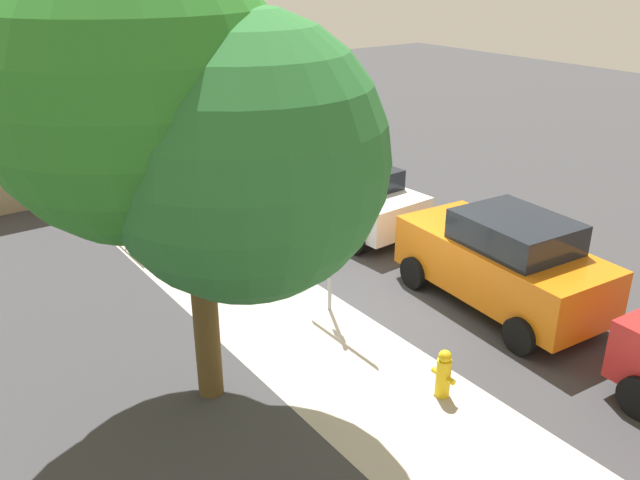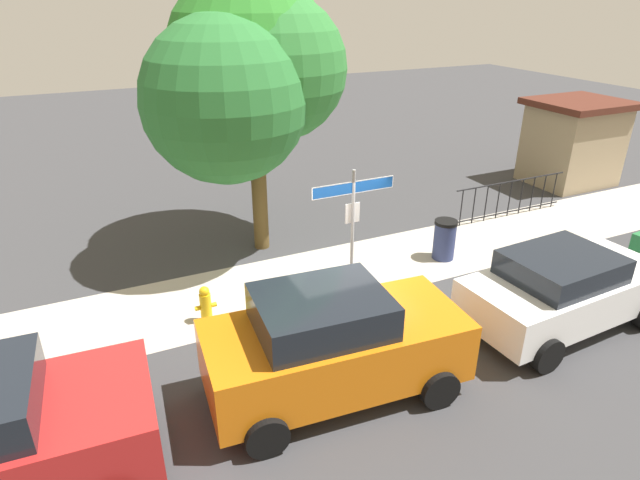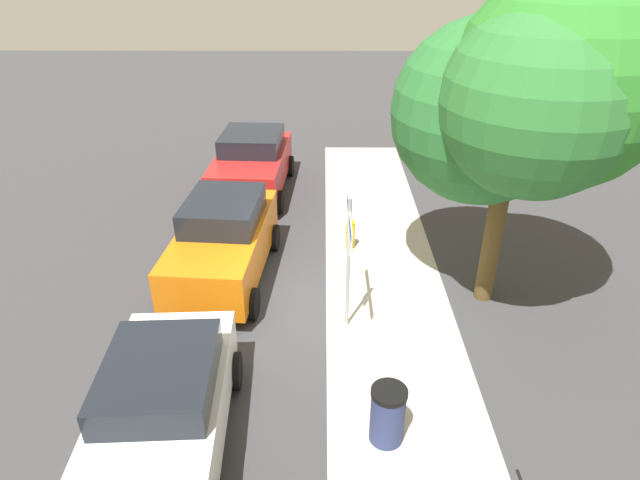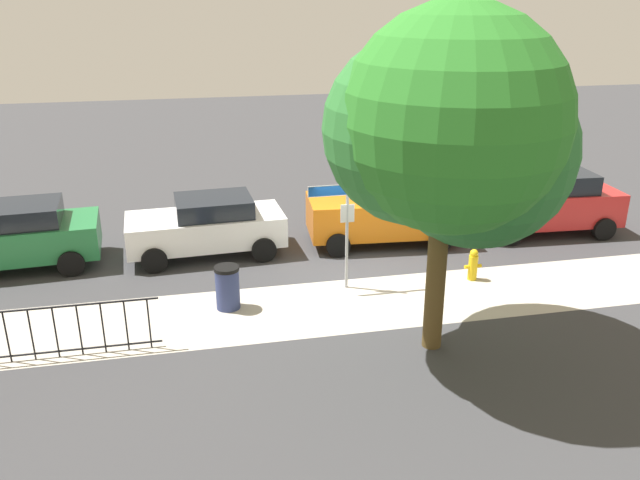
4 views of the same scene
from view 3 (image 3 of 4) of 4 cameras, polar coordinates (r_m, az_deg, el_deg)
ground_plane at (r=11.27m, az=0.67°, el=-7.34°), size 60.00×60.00×0.00m
sidewalk_strip at (r=9.83m, az=8.56°, el=-14.22°), size 24.00×2.60×0.00m
street_sign at (r=9.81m, az=3.09°, el=0.16°), size 1.81×0.07×2.75m
shade_tree at (r=10.57m, az=20.90°, el=13.74°), size 4.79×4.65×6.45m
car_red at (r=16.32m, az=-7.20°, el=8.08°), size 4.15×2.34×1.78m
car_orange at (r=12.01m, az=-10.15°, el=-0.07°), size 4.18×2.23×1.85m
car_white at (r=8.38m, az=-16.39°, el=-17.01°), size 4.12×2.14×1.56m
fire_hydrant at (r=13.28m, az=3.23°, el=0.67°), size 0.42×0.22×0.78m
trash_bin at (r=8.53m, az=7.14°, el=-17.82°), size 0.55×0.55×0.98m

